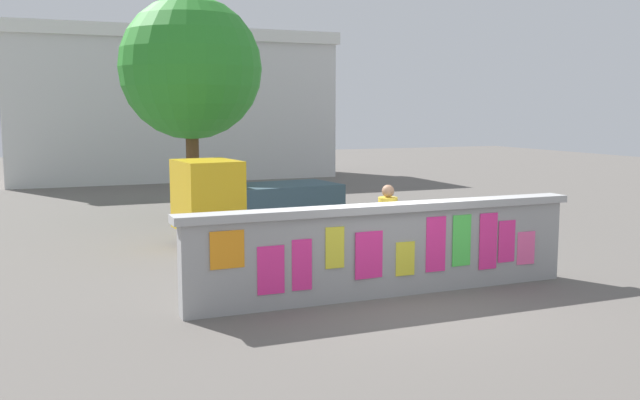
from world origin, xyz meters
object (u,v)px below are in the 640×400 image
(tree_roadside, at_px, (191,69))
(bicycle_near, at_px, (266,257))
(auto_rickshaw_truck, at_px, (250,202))
(motorcycle, at_px, (434,232))
(person_walking, at_px, (388,221))

(tree_roadside, bearing_deg, bicycle_near, -92.86)
(auto_rickshaw_truck, xyz_separation_m, bicycle_near, (-0.74, -3.34, -0.54))
(bicycle_near, bearing_deg, auto_rickshaw_truck, 77.55)
(auto_rickshaw_truck, height_order, tree_roadside, tree_roadside)
(motorcycle, bearing_deg, auto_rickshaw_truck, 137.74)
(motorcycle, bearing_deg, bicycle_near, -171.09)
(auto_rickshaw_truck, relative_size, bicycle_near, 2.26)
(motorcycle, xyz_separation_m, person_walking, (-1.75, -1.30, 0.52))
(motorcycle, relative_size, bicycle_near, 1.13)
(auto_rickshaw_truck, distance_m, tree_roadside, 5.21)
(bicycle_near, distance_m, tree_roadside, 8.35)
(motorcycle, height_order, person_walking, person_walking)
(auto_rickshaw_truck, bearing_deg, bicycle_near, -102.45)
(auto_rickshaw_truck, relative_size, person_walking, 2.30)
(auto_rickshaw_truck, bearing_deg, motorcycle, -42.26)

